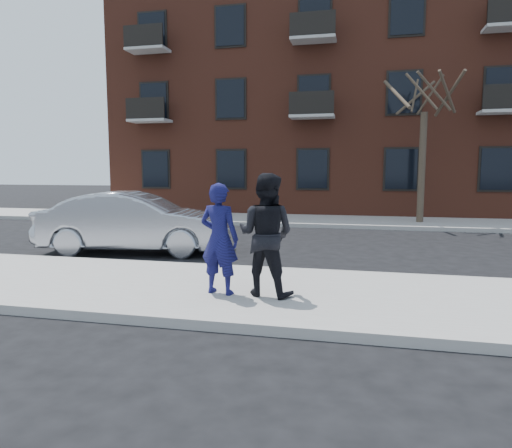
% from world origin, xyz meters
% --- Properties ---
extents(ground, '(100.00, 100.00, 0.00)m').
position_xyz_m(ground, '(0.00, 0.00, 0.00)').
color(ground, black).
rests_on(ground, ground).
extents(near_sidewalk, '(50.00, 3.50, 0.15)m').
position_xyz_m(near_sidewalk, '(0.00, -0.25, 0.07)').
color(near_sidewalk, gray).
rests_on(near_sidewalk, ground).
extents(near_curb, '(50.00, 0.10, 0.15)m').
position_xyz_m(near_curb, '(0.00, 1.55, 0.07)').
color(near_curb, '#999691').
rests_on(near_curb, ground).
extents(far_sidewalk, '(50.00, 3.50, 0.15)m').
position_xyz_m(far_sidewalk, '(0.00, 11.25, 0.07)').
color(far_sidewalk, gray).
rests_on(far_sidewalk, ground).
extents(far_curb, '(50.00, 0.10, 0.15)m').
position_xyz_m(far_curb, '(0.00, 9.45, 0.07)').
color(far_curb, '#999691').
rests_on(far_curb, ground).
extents(apartment_building, '(24.30, 10.30, 12.30)m').
position_xyz_m(apartment_building, '(2.00, 18.00, 6.16)').
color(apartment_building, brown).
rests_on(apartment_building, ground).
extents(street_tree, '(3.60, 3.60, 6.80)m').
position_xyz_m(street_tree, '(4.50, 11.00, 5.52)').
color(street_tree, '#35281F').
rests_on(street_tree, far_sidewalk).
extents(silver_sedan, '(5.06, 2.47, 1.60)m').
position_xyz_m(silver_sedan, '(-3.52, 3.20, 0.80)').
color(silver_sedan, '#999BA3').
rests_on(silver_sedan, ground).
extents(man_hoodie, '(0.73, 0.56, 1.82)m').
position_xyz_m(man_hoodie, '(-0.01, -0.63, 1.06)').
color(man_hoodie, navy).
rests_on(man_hoodie, near_sidewalk).
extents(man_peacoat, '(1.09, 0.92, 1.98)m').
position_xyz_m(man_peacoat, '(0.74, -0.54, 1.14)').
color(man_peacoat, black).
rests_on(man_peacoat, near_sidewalk).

